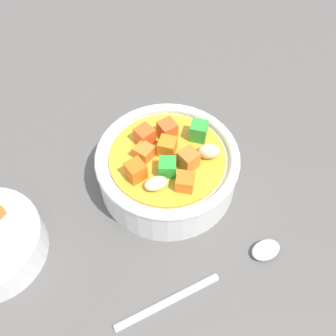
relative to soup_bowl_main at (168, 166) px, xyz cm
name	(u,v)px	position (x,y,z in cm)	size (l,w,h in cm)	color
ground_plane	(168,186)	(-0.02, -0.02, -3.94)	(140.00, 140.00, 2.00)	#565451
soup_bowl_main	(168,166)	(0.00, 0.00, 0.00)	(15.77, 15.77, 6.89)	white
spoon	(221,273)	(11.42, 5.20, -2.49)	(9.61, 17.17, 1.04)	silver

